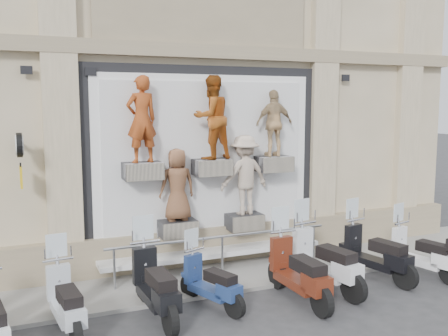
{
  "coord_description": "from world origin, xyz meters",
  "views": [
    {
      "loc": [
        -4.02,
        -7.53,
        3.72
      ],
      "look_at": [
        -0.0,
        1.9,
        2.39
      ],
      "focal_mm": 40.0,
      "sensor_mm": 36.0,
      "label": 1
    }
  ],
  "objects_px": {
    "scooter_e": "(211,271)",
    "scooter_i": "(422,242)",
    "scooter_g": "(325,248)",
    "guard_rail": "(222,256)",
    "scooter_h": "(376,242)",
    "scooter_c": "(65,288)",
    "clock_sign_bracket": "(20,153)",
    "scooter_d": "(155,271)",
    "scooter_f": "(299,258)"
  },
  "relations": [
    {
      "from": "scooter_e",
      "to": "scooter_i",
      "type": "relative_size",
      "value": 0.91
    },
    {
      "from": "scooter_e",
      "to": "scooter_g",
      "type": "relative_size",
      "value": 0.79
    },
    {
      "from": "guard_rail",
      "to": "scooter_h",
      "type": "bearing_deg",
      "value": -25.01
    },
    {
      "from": "guard_rail",
      "to": "scooter_c",
      "type": "relative_size",
      "value": 2.71
    },
    {
      "from": "clock_sign_bracket",
      "to": "scooter_h",
      "type": "relative_size",
      "value": 0.5
    },
    {
      "from": "scooter_c",
      "to": "scooter_i",
      "type": "relative_size",
      "value": 1.01
    },
    {
      "from": "scooter_e",
      "to": "scooter_g",
      "type": "height_order",
      "value": "scooter_g"
    },
    {
      "from": "scooter_c",
      "to": "scooter_d",
      "type": "relative_size",
      "value": 0.9
    },
    {
      "from": "guard_rail",
      "to": "scooter_c",
      "type": "bearing_deg",
      "value": -157.04
    },
    {
      "from": "scooter_c",
      "to": "scooter_d",
      "type": "xyz_separation_m",
      "value": [
        1.49,
        -0.01,
        0.09
      ]
    },
    {
      "from": "scooter_f",
      "to": "scooter_g",
      "type": "bearing_deg",
      "value": 19.62
    },
    {
      "from": "clock_sign_bracket",
      "to": "scooter_d",
      "type": "height_order",
      "value": "clock_sign_bracket"
    },
    {
      "from": "scooter_i",
      "to": "scooter_c",
      "type": "bearing_deg",
      "value": 164.8
    },
    {
      "from": "guard_rail",
      "to": "scooter_d",
      "type": "height_order",
      "value": "scooter_d"
    },
    {
      "from": "scooter_d",
      "to": "guard_rail",
      "type": "bearing_deg",
      "value": 35.11
    },
    {
      "from": "scooter_c",
      "to": "scooter_f",
      "type": "xyz_separation_m",
      "value": [
        4.15,
        -0.37,
        0.09
      ]
    },
    {
      "from": "scooter_h",
      "to": "scooter_i",
      "type": "distance_m",
      "value": 1.07
    },
    {
      "from": "scooter_d",
      "to": "scooter_h",
      "type": "distance_m",
      "value": 4.81
    },
    {
      "from": "scooter_e",
      "to": "scooter_c",
      "type": "bearing_deg",
      "value": 160.38
    },
    {
      "from": "clock_sign_bracket",
      "to": "scooter_h",
      "type": "distance_m",
      "value": 7.36
    },
    {
      "from": "scooter_e",
      "to": "scooter_g",
      "type": "distance_m",
      "value": 2.41
    },
    {
      "from": "scooter_c",
      "to": "scooter_d",
      "type": "height_order",
      "value": "scooter_d"
    },
    {
      "from": "scooter_c",
      "to": "scooter_f",
      "type": "height_order",
      "value": "scooter_f"
    },
    {
      "from": "scooter_d",
      "to": "scooter_e",
      "type": "bearing_deg",
      "value": -0.75
    },
    {
      "from": "scooter_f",
      "to": "scooter_i",
      "type": "height_order",
      "value": "scooter_f"
    },
    {
      "from": "scooter_d",
      "to": "scooter_g",
      "type": "distance_m",
      "value": 3.45
    },
    {
      "from": "guard_rail",
      "to": "scooter_h",
      "type": "distance_m",
      "value": 3.27
    },
    {
      "from": "scooter_g",
      "to": "scooter_h",
      "type": "bearing_deg",
      "value": -5.19
    },
    {
      "from": "scooter_c",
      "to": "scooter_f",
      "type": "relative_size",
      "value": 0.89
    },
    {
      "from": "scooter_c",
      "to": "scooter_i",
      "type": "distance_m",
      "value": 7.34
    },
    {
      "from": "scooter_f",
      "to": "scooter_i",
      "type": "xyz_separation_m",
      "value": [
        3.19,
        0.16,
        -0.09
      ]
    },
    {
      "from": "clock_sign_bracket",
      "to": "scooter_f",
      "type": "bearing_deg",
      "value": -25.62
    },
    {
      "from": "scooter_c",
      "to": "scooter_h",
      "type": "height_order",
      "value": "scooter_h"
    },
    {
      "from": "clock_sign_bracket",
      "to": "scooter_g",
      "type": "bearing_deg",
      "value": -19.61
    },
    {
      "from": "guard_rail",
      "to": "scooter_c",
      "type": "xyz_separation_m",
      "value": [
        -3.35,
        -1.42,
        0.29
      ]
    },
    {
      "from": "guard_rail",
      "to": "scooter_g",
      "type": "distance_m",
      "value": 2.21
    },
    {
      "from": "guard_rail",
      "to": "scooter_e",
      "type": "distance_m",
      "value": 1.64
    },
    {
      "from": "scooter_c",
      "to": "scooter_f",
      "type": "distance_m",
      "value": 4.17
    },
    {
      "from": "guard_rail",
      "to": "scooter_h",
      "type": "relative_size",
      "value": 2.5
    },
    {
      "from": "scooter_g",
      "to": "scooter_h",
      "type": "height_order",
      "value": "scooter_g"
    },
    {
      "from": "scooter_f",
      "to": "scooter_g",
      "type": "relative_size",
      "value": 0.97
    },
    {
      "from": "scooter_e",
      "to": "scooter_g",
      "type": "xyz_separation_m",
      "value": [
        2.4,
        -0.08,
        0.18
      ]
    },
    {
      "from": "scooter_c",
      "to": "scooter_h",
      "type": "distance_m",
      "value": 6.3
    },
    {
      "from": "scooter_d",
      "to": "scooter_f",
      "type": "relative_size",
      "value": 1.0
    },
    {
      "from": "clock_sign_bracket",
      "to": "scooter_c",
      "type": "xyz_separation_m",
      "value": [
        0.55,
        -1.89,
        -2.04
      ]
    },
    {
      "from": "scooter_e",
      "to": "scooter_h",
      "type": "bearing_deg",
      "value": -19.63
    },
    {
      "from": "guard_rail",
      "to": "scooter_h",
      "type": "xyz_separation_m",
      "value": [
        2.95,
        -1.38,
        0.36
      ]
    },
    {
      "from": "guard_rail",
      "to": "scooter_d",
      "type": "relative_size",
      "value": 2.43
    },
    {
      "from": "clock_sign_bracket",
      "to": "scooter_d",
      "type": "bearing_deg",
      "value": -43.03
    },
    {
      "from": "scooter_d",
      "to": "scooter_e",
      "type": "height_order",
      "value": "scooter_d"
    }
  ]
}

